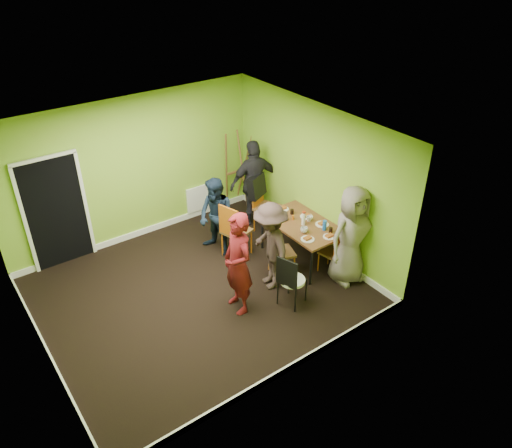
{
  "coord_description": "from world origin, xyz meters",
  "views": [
    {
      "loc": [
        -3.1,
        -5.9,
        5.38
      ],
      "look_at": [
        1.2,
        0.0,
        0.92
      ],
      "focal_mm": 35.0,
      "sensor_mm": 36.0,
      "label": 1
    }
  ],
  "objects": [
    {
      "name": "chair_bentwood",
      "position": [
        1.04,
        -1.14,
        0.53
      ],
      "size": [
        0.47,
        0.47,
        0.95
      ],
      "rotation": [
        0.0,
        0.0,
        -1.24
      ],
      "color": "black",
      "rests_on": "ground"
    },
    {
      "name": "cup_b",
      "position": [
        2.19,
        -0.25,
        0.8
      ],
      "size": [
        0.1,
        0.1,
        0.1
      ],
      "primitive_type": "imported",
      "color": "white",
      "rests_on": "dining_table"
    },
    {
      "name": "person_left_near",
      "position": [
        1.09,
        -0.54,
        0.79
      ],
      "size": [
        0.82,
        1.13,
        1.57
      ],
      "primitive_type": "imported",
      "rotation": [
        0.0,
        0.0,
        -1.83
      ],
      "color": "#322421",
      "rests_on": "ground"
    },
    {
      "name": "person_standing",
      "position": [
        0.33,
        -0.72,
        0.86
      ],
      "size": [
        0.46,
        0.66,
        1.73
      ],
      "primitive_type": "imported",
      "rotation": [
        0.0,
        0.0,
        -1.65
      ],
      "color": "#5D1014",
      "rests_on": "ground"
    },
    {
      "name": "chair_front_end",
      "position": [
        2.21,
        -0.93,
        0.48
      ],
      "size": [
        0.41,
        0.42,
        0.86
      ],
      "rotation": [
        0.0,
        0.0,
        0.18
      ],
      "color": "#CA6413",
      "rests_on": "ground"
    },
    {
      "name": "orange_bottle",
      "position": [
        1.99,
        -0.04,
        0.79
      ],
      "size": [
        0.04,
        0.04,
        0.08
      ],
      "primitive_type": "cylinder",
      "color": "#CA6413",
      "rests_on": "dining_table"
    },
    {
      "name": "plate_far_front",
      "position": [
        2.12,
        -0.86,
        0.76
      ],
      "size": [
        0.21,
        0.21,
        0.01
      ],
      "primitive_type": "cylinder",
      "color": "white",
      "rests_on": "dining_table"
    },
    {
      "name": "plate_wall_front",
      "position": [
        2.29,
        -0.49,
        0.76
      ],
      "size": [
        0.24,
        0.24,
        0.01
      ],
      "primitive_type": "cylinder",
      "color": "white",
      "rests_on": "dining_table"
    },
    {
      "name": "person_front_end",
      "position": [
        2.29,
        -1.19,
        0.89
      ],
      "size": [
        0.9,
        0.62,
        1.78
      ],
      "primitive_type": "imported",
      "rotation": [
        0.0,
        0.0,
        -0.06
      ],
      "color": "gray",
      "rests_on": "ground"
    },
    {
      "name": "glass_back",
      "position": [
        2.1,
        0.12,
        0.8
      ],
      "size": [
        0.07,
        0.07,
        0.09
      ],
      "primitive_type": "cylinder",
      "color": "black",
      "rests_on": "dining_table"
    },
    {
      "name": "person_left_far",
      "position": [
        0.92,
        0.85,
        0.75
      ],
      "size": [
        0.71,
        0.83,
        1.49
      ],
      "primitive_type": "imported",
      "rotation": [
        0.0,
        0.0,
        -1.36
      ],
      "color": "#131F2F",
      "rests_on": "ground"
    },
    {
      "name": "ground",
      "position": [
        0.0,
        0.0,
        0.0
      ],
      "size": [
        5.0,
        5.0,
        0.0
      ],
      "primitive_type": "plane",
      "color": "black",
      "rests_on": "ground"
    },
    {
      "name": "chair_left_far",
      "position": [
        1.07,
        0.53,
        0.61
      ],
      "size": [
        0.56,
        0.56,
        1.09
      ],
      "rotation": [
        0.0,
        0.0,
        -1.29
      ],
      "color": "#CA6413",
      "rests_on": "ground"
    },
    {
      "name": "plate_wall_back",
      "position": [
        2.25,
        -0.12,
        0.76
      ],
      "size": [
        0.23,
        0.23,
        0.01
      ],
      "primitive_type": "cylinder",
      "color": "white",
      "rests_on": "dining_table"
    },
    {
      "name": "glass_mid",
      "position": [
        1.88,
        0.01,
        0.8
      ],
      "size": [
        0.06,
        0.06,
        0.1
      ],
      "primitive_type": "cylinder",
      "color": "black",
      "rests_on": "dining_table"
    },
    {
      "name": "glass_front",
      "position": [
        2.24,
        -0.77,
        0.8
      ],
      "size": [
        0.06,
        0.06,
        0.1
      ],
      "primitive_type": "cylinder",
      "color": "black",
      "rests_on": "dining_table"
    },
    {
      "name": "room_walls",
      "position": [
        -0.02,
        0.04,
        0.99
      ],
      "size": [
        5.04,
        4.54,
        2.82
      ],
      "color": "#87B42E",
      "rests_on": "ground"
    },
    {
      "name": "person_back_end",
      "position": [
        2.12,
        1.33,
        0.89
      ],
      "size": [
        1.1,
        0.6,
        1.78
      ],
      "primitive_type": "imported",
      "rotation": [
        0.0,
        0.0,
        2.98
      ],
      "color": "black",
      "rests_on": "ground"
    },
    {
      "name": "plate_far_back",
      "position": [
        2.07,
        0.35,
        0.76
      ],
      "size": [
        0.22,
        0.22,
        0.01
      ],
      "primitive_type": "cylinder",
      "color": "white",
      "rests_on": "dining_table"
    },
    {
      "name": "thermos",
      "position": [
        2.02,
        -0.29,
        0.87
      ],
      "size": [
        0.07,
        0.07,
        0.24
      ],
      "primitive_type": "cylinder",
      "color": "white",
      "rests_on": "dining_table"
    },
    {
      "name": "cup_a",
      "position": [
        1.87,
        -0.49,
        0.8
      ],
      "size": [
        0.13,
        0.13,
        0.1
      ],
      "primitive_type": "imported",
      "color": "white",
      "rests_on": "dining_table"
    },
    {
      "name": "easel",
      "position": [
        2.2,
        2.02,
        0.89
      ],
      "size": [
        0.72,
        0.68,
        1.81
      ],
      "color": "brown",
      "rests_on": "ground"
    },
    {
      "name": "plate_near_left",
      "position": [
        1.74,
        0.22,
        0.76
      ],
      "size": [
        0.24,
        0.24,
        0.01
      ],
      "primitive_type": "cylinder",
      "color": "white",
      "rests_on": "dining_table"
    },
    {
      "name": "chair_back_end",
      "position": [
        2.07,
        1.1,
        0.8
      ],
      "size": [
        0.64,
        0.69,
        1.13
      ],
      "rotation": [
        0.0,
        0.0,
        3.58
      ],
      "color": "#CA6413",
      "rests_on": "ground"
    },
    {
      "name": "plate_near_right",
      "position": [
        1.77,
        -0.7,
        0.76
      ],
      "size": [
        0.23,
        0.23,
        0.01
      ],
      "primitive_type": "cylinder",
      "color": "white",
      "rests_on": "dining_table"
    },
    {
      "name": "blue_bottle",
      "position": [
        2.21,
        -0.64,
        0.84
      ],
      "size": [
        0.07,
        0.07,
        0.18
      ],
      "primitive_type": "cylinder",
      "color": "#1755B1",
      "rests_on": "dining_table"
    },
    {
      "name": "dining_table",
      "position": [
        2.05,
        -0.26,
        0.7
      ],
      "size": [
        0.9,
        1.5,
        0.75
      ],
      "color": "black",
      "rests_on": "ground"
    },
    {
      "name": "chair_left_near",
      "position": [
        1.37,
        -0.39,
        0.55
      ],
      "size": [
        0.51,
        0.51,
        0.98
      ],
      "rotation": [
        0.0,
        0.0,
        -1.89
      ],
      "color": "#CA6413",
      "rests_on": "ground"
    }
  ]
}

